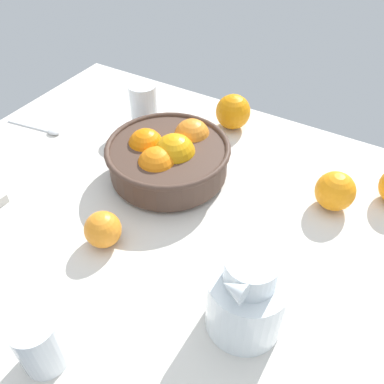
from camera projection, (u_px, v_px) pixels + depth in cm
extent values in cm
cube|color=silver|center=(203.00, 226.00, 78.78)|extent=(121.78, 82.38, 3.00)
cylinder|color=#473328|center=(169.00, 173.00, 87.15)|extent=(22.42, 22.42, 1.20)
cylinder|color=#473328|center=(168.00, 160.00, 84.68)|extent=(24.37, 24.37, 6.06)
torus|color=#473328|center=(168.00, 148.00, 82.61)|extent=(25.57, 25.57, 1.20)
sphere|color=orange|center=(175.00, 154.00, 82.38)|extent=(8.60, 8.60, 8.60)
sphere|color=orange|center=(192.00, 137.00, 87.31)|extent=(7.73, 7.73, 7.73)
sphere|color=orange|center=(146.00, 146.00, 84.92)|extent=(7.48, 7.48, 7.48)
sphere|color=orange|center=(157.00, 166.00, 80.58)|extent=(7.90, 7.90, 7.90)
cylinder|color=white|center=(246.00, 302.00, 58.93)|extent=(11.59, 11.59, 10.68)
cylinder|color=white|center=(251.00, 270.00, 53.85)|extent=(7.35, 7.35, 4.23)
cone|color=white|center=(234.00, 289.00, 50.03)|extent=(3.20, 3.02, 2.80)
torus|color=white|center=(268.00, 266.00, 62.17)|extent=(1.63, 5.97, 5.90)
cylinder|color=#FBA335|center=(245.00, 309.00, 60.20)|extent=(10.66, 10.66, 6.94)
cylinder|color=white|center=(40.00, 343.00, 55.06)|extent=(6.48, 6.48, 9.40)
cylinder|color=#F9AB3A|center=(42.00, 347.00, 55.91)|extent=(5.71, 5.71, 6.90)
cylinder|color=white|center=(144.00, 105.00, 98.63)|extent=(6.68, 6.68, 10.41)
cylinder|color=#FD9B34|center=(144.00, 110.00, 99.66)|extent=(5.88, 5.88, 7.40)
sphere|color=orange|center=(335.00, 191.00, 78.26)|extent=(7.67, 7.67, 7.67)
sphere|color=orange|center=(103.00, 229.00, 71.81)|extent=(6.59, 6.59, 6.59)
sphere|color=orange|center=(233.00, 112.00, 98.22)|extent=(8.35, 8.35, 8.35)
ellipsoid|color=silver|center=(54.00, 132.00, 98.46)|extent=(3.49, 2.69, 1.00)
cylinder|color=silver|center=(28.00, 126.00, 100.67)|extent=(12.08, 2.47, 0.70)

